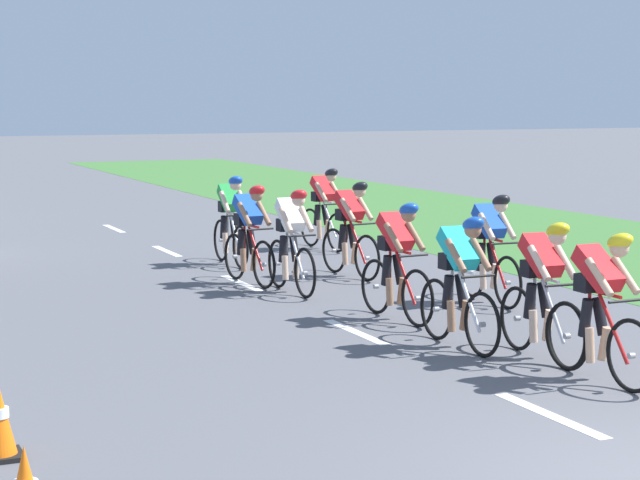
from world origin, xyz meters
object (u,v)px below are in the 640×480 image
(cyclist_seventh, at_px, (351,228))
(cyclist_sixth, at_px, (292,239))
(cyclist_third, at_px, (460,280))
(cyclist_second, at_px, (543,288))
(cyclist_fifth, at_px, (491,247))
(cyclist_lead, at_px, (601,304))
(cyclist_fourth, at_px, (397,259))
(cyclist_eighth, at_px, (249,233))
(cyclist_tenth, at_px, (324,207))
(cyclist_ninth, at_px, (231,219))

(cyclist_seventh, bearing_deg, cyclist_sixth, -145.12)
(cyclist_third, bearing_deg, cyclist_second, -58.84)
(cyclist_third, height_order, cyclist_fifth, same)
(cyclist_sixth, bearing_deg, cyclist_second, -80.68)
(cyclist_lead, xyz_separation_m, cyclist_fourth, (-0.37, 3.61, 0.00))
(cyclist_eighth, bearing_deg, cyclist_lead, -81.31)
(cyclist_lead, distance_m, cyclist_tenth, 10.38)
(cyclist_second, xyz_separation_m, cyclist_fourth, (-0.40, 2.59, 0.00))
(cyclist_fifth, distance_m, cyclist_ninth, 5.30)
(cyclist_fifth, xyz_separation_m, cyclist_seventh, (-0.74, 2.88, 0.00))
(cyclist_fourth, distance_m, cyclist_tenth, 6.93)
(cyclist_ninth, bearing_deg, cyclist_seventh, -57.52)
(cyclist_second, height_order, cyclist_seventh, same)
(cyclist_fourth, distance_m, cyclist_ninth, 5.47)
(cyclist_lead, relative_size, cyclist_fifth, 1.00)
(cyclist_lead, xyz_separation_m, cyclist_fifth, (1.37, 4.17, 0.00))
(cyclist_lead, xyz_separation_m, cyclist_seventh, (0.63, 7.05, 0.00))
(cyclist_eighth, distance_m, cyclist_ninth, 2.07)
(cyclist_seventh, height_order, cyclist_ninth, same)
(cyclist_fourth, xyz_separation_m, cyclist_ninth, (-0.29, 5.46, 0.00))
(cyclist_sixth, relative_size, cyclist_eighth, 1.00)
(cyclist_fourth, height_order, cyclist_tenth, same)
(cyclist_tenth, bearing_deg, cyclist_third, -104.08)
(cyclist_second, xyz_separation_m, cyclist_seventh, (0.60, 6.03, 0.00))
(cyclist_third, relative_size, cyclist_fourth, 1.00)
(cyclist_fourth, xyz_separation_m, cyclist_tenth, (1.98, 6.64, 0.00))
(cyclist_sixth, height_order, cyclist_tenth, same)
(cyclist_third, xyz_separation_m, cyclist_tenth, (2.10, 8.38, 0.00))
(cyclist_sixth, bearing_deg, cyclist_fourth, -80.05)
(cyclist_fourth, relative_size, cyclist_eighth, 1.00)
(cyclist_lead, height_order, cyclist_tenth, same)
(cyclist_fifth, bearing_deg, cyclist_tenth, 87.73)
(cyclist_eighth, relative_size, cyclist_tenth, 1.00)
(cyclist_second, bearing_deg, cyclist_eighth, 100.42)
(cyclist_sixth, bearing_deg, cyclist_third, -85.78)
(cyclist_ninth, xyz_separation_m, cyclist_tenth, (2.27, 1.19, 0.00))
(cyclist_second, distance_m, cyclist_seventh, 6.06)
(cyclist_fourth, xyz_separation_m, cyclist_seventh, (1.00, 3.44, 0.00))
(cyclist_lead, bearing_deg, cyclist_second, 88.24)
(cyclist_third, height_order, cyclist_eighth, same)
(cyclist_second, xyz_separation_m, cyclist_tenth, (1.58, 9.23, 0.00))
(cyclist_fourth, height_order, cyclist_eighth, same)
(cyclist_fifth, height_order, cyclist_sixth, same)
(cyclist_second, relative_size, cyclist_eighth, 1.00)
(cyclist_lead, relative_size, cyclist_seventh, 1.00)
(cyclist_third, distance_m, cyclist_sixth, 4.19)
(cyclist_ninth, bearing_deg, cyclist_fourth, -86.99)
(cyclist_ninth, bearing_deg, cyclist_fifth, -67.54)
(cyclist_eighth, bearing_deg, cyclist_sixth, -74.10)
(cyclist_second, relative_size, cyclist_fourth, 1.00)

